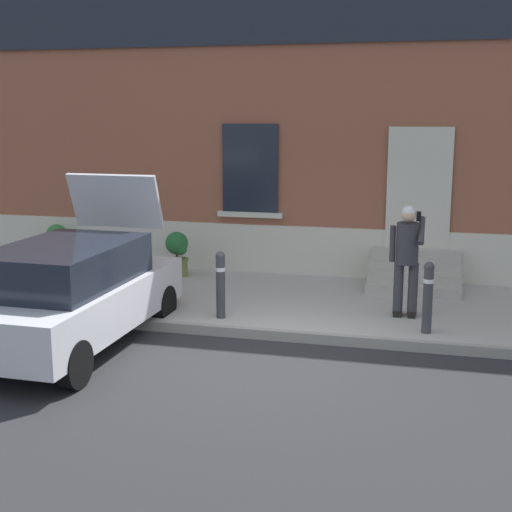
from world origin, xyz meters
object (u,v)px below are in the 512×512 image
at_px(bollard_near_person, 428,295).
at_px(person_on_phone, 407,254).
at_px(planter_olive, 177,253).
at_px(hatchback_car_silver, 71,292).
at_px(planter_charcoal, 58,244).
at_px(bollard_far_left, 221,282).

bearing_deg(bollard_near_person, person_on_phone, 115.51).
bearing_deg(planter_olive, hatchback_car_silver, -91.59).
bearing_deg(person_on_phone, hatchback_car_silver, -148.16).
bearing_deg(bollard_near_person, hatchback_car_silver, -163.93).
relative_size(person_on_phone, planter_charcoal, 2.04).
bearing_deg(person_on_phone, bollard_far_left, -158.70).
xyz_separation_m(hatchback_car_silver, person_on_phone, (4.51, 2.11, 0.35)).
height_order(bollard_near_person, bollard_far_left, same).
relative_size(bollard_near_person, person_on_phone, 0.60).
bearing_deg(bollard_far_left, planter_olive, 123.01).
height_order(hatchback_car_silver, planter_charcoal, hatchback_car_silver).
distance_m(bollard_near_person, planter_charcoal, 7.97).
bearing_deg(person_on_phone, planter_olive, 164.23).
distance_m(bollard_near_person, bollard_far_left, 3.09).
relative_size(planter_charcoal, planter_olive, 1.00).
bearing_deg(bollard_far_left, planter_charcoal, 147.27).
relative_size(bollard_near_person, planter_olive, 1.22).
bearing_deg(planter_olive, person_on_phone, -22.51).
xyz_separation_m(person_on_phone, planter_charcoal, (-7.12, 2.09, -0.55)).
relative_size(hatchback_car_silver, planter_charcoal, 4.76).
bearing_deg(planter_olive, bollard_near_person, -28.16).
xyz_separation_m(hatchback_car_silver, planter_charcoal, (-2.61, 4.20, -0.19)).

